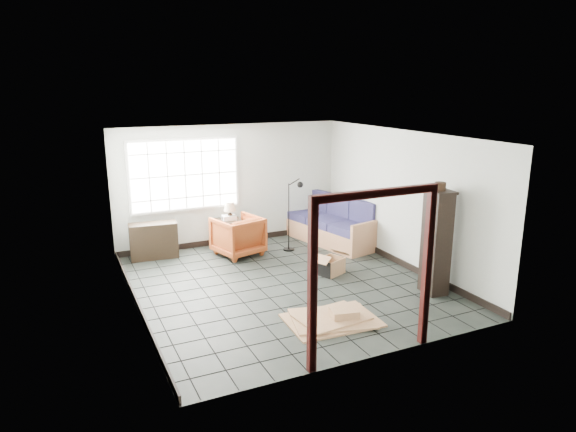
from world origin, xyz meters
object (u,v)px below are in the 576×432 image
futon_sofa (332,226)px  tall_shelf (436,242)px  side_table (228,225)px  armchair (238,234)px

futon_sofa → tall_shelf: tall_shelf is taller
side_table → tall_shelf: bearing=-58.3°
armchair → side_table: armchair is taller
side_table → tall_shelf: 4.47m
futon_sofa → tall_shelf: 3.29m
futon_sofa → side_table: size_ratio=3.98×
futon_sofa → armchair: 2.21m
futon_sofa → side_table: (-2.24, 0.54, 0.13)m
armchair → tall_shelf: 4.03m
tall_shelf → futon_sofa: bearing=98.1°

